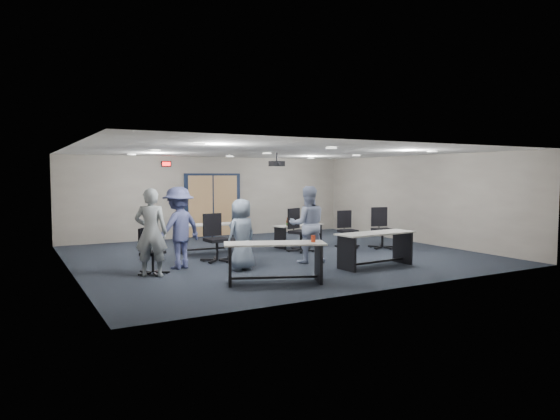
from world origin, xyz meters
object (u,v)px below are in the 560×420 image
table_front_right (376,243)px  table_back_right (298,231)px  chair_loose_right (383,228)px  person_lightblue (308,225)px  chair_back_d (348,229)px  person_gray (151,232)px  chair_back_b (239,238)px  chair_back_a (217,238)px  table_back_left (213,233)px  chair_loose_left (153,251)px  person_back (179,228)px  table_front_left (275,255)px  person_plaid (242,235)px  chair_back_c (301,230)px

table_front_right → table_back_right: bearing=84.5°
chair_loose_right → person_lightblue: bearing=-147.2°
table_front_right → chair_back_d: chair_back_d is taller
chair_back_d → person_gray: (-6.00, -1.32, 0.38)m
table_back_right → chair_back_b: (-2.31, -0.93, 0.05)m
chair_back_a → chair_back_d: chair_back_a is taller
chair_back_a → table_back_right: bearing=16.9°
table_back_left → chair_loose_left: size_ratio=1.98×
chair_back_a → person_gray: person_gray is taller
chair_back_a → chair_loose_right: bearing=-8.0°
chair_loose_right → person_back: 6.04m
table_back_right → person_back: 4.46m
table_front_left → chair_back_a: (-0.09, 2.78, 0.04)m
person_back → table_front_right: bearing=130.3°
table_front_left → chair_loose_right: (4.87, 2.54, 0.04)m
chair_loose_left → person_gray: person_gray is taller
person_plaid → chair_back_b: bearing=-131.3°
chair_back_c → person_lightblue: bearing=-139.1°
chair_back_b → person_gray: 2.92m
person_lightblue → table_front_left: bearing=63.4°
table_back_left → chair_back_b: 1.14m
table_back_right → table_back_left: bearing=165.1°
table_front_right → person_plaid: size_ratio=1.25×
chair_back_c → chair_back_b: bearing=158.6°
table_front_right → person_lightblue: (-1.08, 1.21, 0.38)m
chair_back_d → person_back: bearing=-163.9°
table_front_left → chair_loose_left: chair_loose_left is taller
table_back_right → chair_loose_right: bearing=-48.8°
chair_back_c → table_front_right: bearing=-106.2°
table_front_left → person_back: person_back is taller
table_front_left → table_back_left: (0.38, 4.20, -0.01)m
person_lightblue → table_back_right: bearing=-95.7°
chair_back_b → chair_loose_left: chair_loose_left is taller
chair_back_d → chair_loose_left: bearing=-161.3°
chair_back_b → person_plaid: person_plaid is taller
chair_back_d → chair_loose_left: (-5.92, -1.11, -0.04)m
person_lightblue → table_front_right: bearing=152.5°
chair_back_c → person_plaid: size_ratio=0.75×
person_gray → person_plaid: size_ratio=1.16×
table_back_right → person_back: bearing=-169.2°
person_gray → person_plaid: bearing=-161.2°
chair_back_b → chair_back_c: bearing=29.9°
table_back_left → chair_back_d: 3.85m
chair_back_b → table_back_left: bearing=132.2°
table_back_right → chair_back_a: 3.29m
chair_back_c → person_lightblue: (-0.76, -1.53, 0.32)m
chair_back_d → person_lightblue: 2.78m
table_back_right → chair_loose_left: bearing=-168.1°
chair_loose_right → person_plaid: person_plaid is taller
table_back_left → chair_loose_right: bearing=-17.1°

